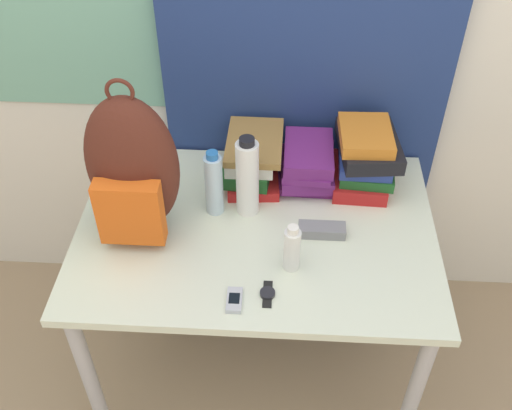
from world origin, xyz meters
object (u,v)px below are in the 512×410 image
water_bottle (214,184)px  sunglasses_case (322,230)px  book_stack_center (307,164)px  sports_bottle (247,178)px  wristwatch (267,294)px  book_stack_left (251,159)px  sunscreen_bottle (292,249)px  backpack (132,170)px  cell_phone (234,300)px  book_stack_right (365,157)px

water_bottle → sunglasses_case: bearing=-14.9°
book_stack_center → sunglasses_case: size_ratio=1.70×
sports_bottle → wristwatch: sports_bottle is taller
book_stack_left → sunscreen_bottle: 0.44m
wristwatch → book_stack_left: bearing=98.6°
book_stack_center → sunglasses_case: (0.05, -0.27, -0.05)m
book_stack_center → water_bottle: water_bottle is taller
book_stack_center → wristwatch: (-0.11, -0.53, -0.07)m
book_stack_center → sunscreen_bottle: size_ratio=1.53×
backpack → water_bottle: (0.23, 0.09, -0.12)m
backpack → sunscreen_bottle: backpack is taller
sunscreen_bottle → cell_phone: (-0.16, -0.15, -0.07)m
book_stack_left → book_stack_right: size_ratio=1.01×
backpack → wristwatch: 0.54m
backpack → wristwatch: (0.42, -0.26, -0.23)m
book_stack_left → sunscreen_bottle: size_ratio=1.72×
sunscreen_bottle → cell_phone: sunscreen_bottle is taller
backpack → book_stack_left: 0.46m
sunscreen_bottle → wristwatch: (-0.07, -0.11, -0.07)m
sports_bottle → book_stack_left: bearing=89.4°
sunglasses_case → wristwatch: sunglasses_case is taller
book_stack_center → water_bottle: (-0.30, -0.18, 0.04)m
backpack → wristwatch: backpack is taller
water_bottle → sunglasses_case: (0.35, -0.09, -0.10)m
water_bottle → sports_bottle: bearing=3.7°
book_stack_center → wristwatch: bearing=-102.3°
sunscreen_bottle → wristwatch: size_ratio=1.70×
book_stack_left → sports_bottle: bearing=-90.6°
book_stack_left → book_stack_right: 0.39m
wristwatch → backpack: bearing=148.0°
book_stack_left → water_bottle: (-0.11, -0.18, 0.03)m
water_bottle → cell_phone: size_ratio=2.78×
backpack → book_stack_center: bearing=26.5°
wristwatch → sunglasses_case: bearing=57.8°
book_stack_center → water_bottle: 0.36m
sports_bottle → cell_phone: bearing=-91.8°
book_stack_left → book_stack_center: 0.20m
backpack → sunglasses_case: backpack is taller
book_stack_center → water_bottle: bearing=-149.7°
cell_phone → book_stack_right: bearing=54.3°
cell_phone → sunglasses_case: (0.26, 0.29, 0.01)m
book_stack_left → water_bottle: 0.21m
cell_phone → sunscreen_bottle: bearing=42.3°
sunglasses_case → book_stack_left: bearing=131.8°
sunscreen_bottle → wristwatch: bearing=-120.4°
book_stack_right → sunglasses_case: bearing=-118.5°
book_stack_left → book_stack_right: (0.39, -0.00, 0.03)m
book_stack_left → sports_bottle: size_ratio=0.98×
book_stack_left → sports_bottle: sports_bottle is taller
sports_bottle → sunscreen_bottle: (0.15, -0.24, -0.06)m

